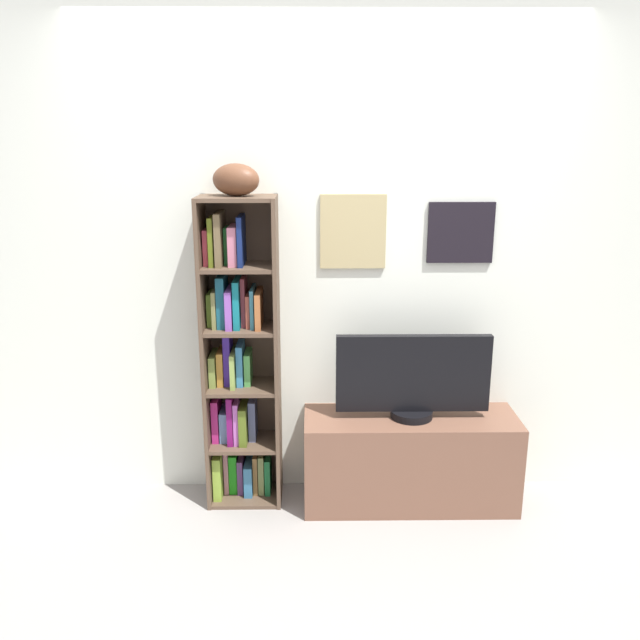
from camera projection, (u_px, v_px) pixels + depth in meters
ground at (333, 624)px, 2.72m from camera, size 5.20×5.20×0.04m
back_wall at (328, 263)px, 3.45m from camera, size 4.80×0.08×2.55m
bookshelf at (238, 362)px, 3.45m from camera, size 0.39×0.27×1.64m
football at (236, 180)px, 3.17m from camera, size 0.28×0.24×0.16m
tv_stand at (410, 460)px, 3.52m from camera, size 1.12×0.38×0.49m
television at (413, 377)px, 3.40m from camera, size 0.80×0.22×0.45m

